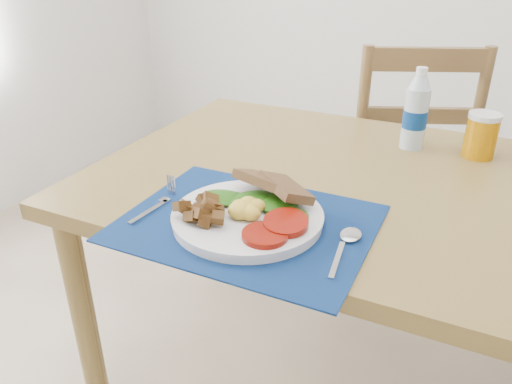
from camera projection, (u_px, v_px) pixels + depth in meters
table at (379, 213)px, 1.23m from camera, size 1.40×0.90×0.75m
chair_far at (405, 145)px, 1.83m from camera, size 0.57×0.55×1.18m
placemat at (248, 223)px, 1.01m from camera, size 0.50×0.39×0.00m
breakfast_plate at (244, 213)px, 1.00m from camera, size 0.30×0.30×0.07m
fork at (159, 204)px, 1.08m from camera, size 0.03×0.17×0.00m
spoon at (347, 243)px, 0.94m from camera, size 0.04×0.18×0.01m
water_bottle at (416, 113)px, 1.35m from camera, size 0.07×0.07×0.22m
juice_glass at (481, 137)px, 1.31m from camera, size 0.08×0.08×0.11m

